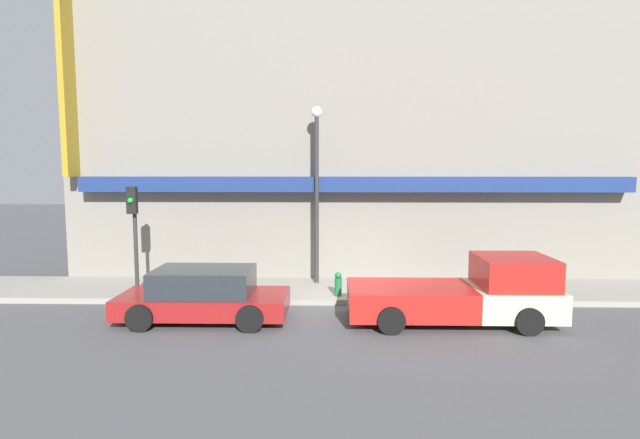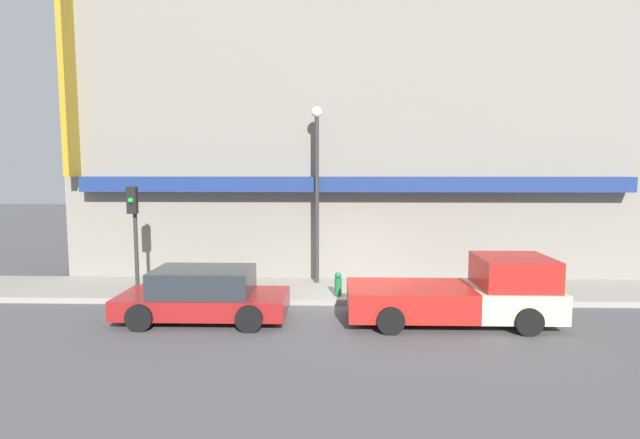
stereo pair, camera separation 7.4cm
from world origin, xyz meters
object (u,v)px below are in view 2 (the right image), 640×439
object	(u,v)px
street_lamp	(317,174)
traffic_light	(134,220)
parked_car	(204,295)
fire_hydrant	(338,284)
pickup_truck	(465,294)

from	to	relation	value
street_lamp	traffic_light	world-z (taller)	street_lamp
parked_car	traffic_light	distance (m)	3.73
parked_car	fire_hydrant	distance (m)	3.99
fire_hydrant	street_lamp	world-z (taller)	street_lamp
street_lamp	pickup_truck	bearing A→B (deg)	-42.88
parked_car	traffic_light	xyz separation A→B (m)	(-2.59, 2.05, 1.74)
street_lamp	traffic_light	bearing A→B (deg)	-163.65
traffic_light	street_lamp	bearing A→B (deg)	16.35
pickup_truck	parked_car	world-z (taller)	pickup_truck
fire_hydrant	pickup_truck	bearing A→B (deg)	-30.74
pickup_truck	parked_car	size ratio (longest dim) A/B	1.21
parked_car	street_lamp	size ratio (longest dim) A/B	0.75
pickup_truck	parked_car	distance (m)	6.72
parked_car	pickup_truck	bearing A→B (deg)	-0.52
street_lamp	traffic_light	distance (m)	5.78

